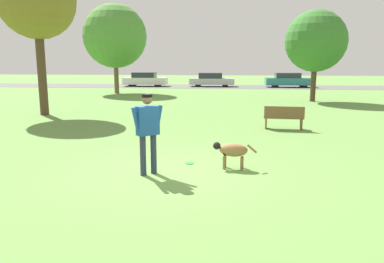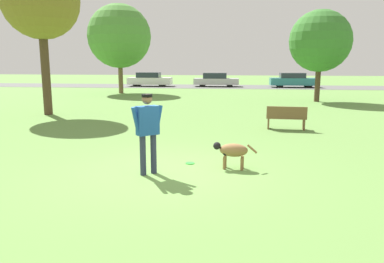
{
  "view_description": "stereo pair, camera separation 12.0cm",
  "coord_description": "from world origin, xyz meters",
  "px_view_note": "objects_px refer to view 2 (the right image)",
  "views": [
    {
      "loc": [
        1.41,
        -7.85,
        2.4
      ],
      "look_at": [
        0.56,
        0.12,
        0.9
      ],
      "focal_mm": 35.0,
      "sensor_mm": 36.0,
      "label": 1
    },
    {
      "loc": [
        1.53,
        -7.84,
        2.4
      ],
      "look_at": [
        0.56,
        0.12,
        0.9
      ],
      "focal_mm": 35.0,
      "sensor_mm": 36.0,
      "label": 2
    }
  ],
  "objects_px": {
    "frisbee": "(190,163)",
    "parked_car_teal": "(293,80)",
    "person": "(148,127)",
    "parked_car_silver": "(216,80)",
    "parked_car_white": "(150,80)",
    "dog": "(232,151)",
    "tree_far_left": "(119,36)",
    "park_bench": "(286,117)",
    "tree_near_left": "(41,1)",
    "tree_far_right": "(320,41)"
  },
  "relations": [
    {
      "from": "dog",
      "to": "tree_far_right",
      "type": "xyz_separation_m",
      "value": [
        4.89,
        15.28,
        3.19
      ]
    },
    {
      "from": "tree_far_left",
      "to": "person",
      "type": "bearing_deg",
      "value": -70.91
    },
    {
      "from": "person",
      "to": "parked_car_teal",
      "type": "distance_m",
      "value": 29.75
    },
    {
      "from": "frisbee",
      "to": "parked_car_silver",
      "type": "distance_m",
      "value": 28.21
    },
    {
      "from": "person",
      "to": "parked_car_silver",
      "type": "relative_size",
      "value": 0.4
    },
    {
      "from": "parked_car_white",
      "to": "parked_car_silver",
      "type": "height_order",
      "value": "parked_car_white"
    },
    {
      "from": "dog",
      "to": "parked_car_white",
      "type": "xyz_separation_m",
      "value": [
        -8.59,
        28.23,
        0.25
      ]
    },
    {
      "from": "tree_far_right",
      "to": "parked_car_white",
      "type": "bearing_deg",
      "value": 136.16
    },
    {
      "from": "person",
      "to": "parked_car_silver",
      "type": "distance_m",
      "value": 29.13
    },
    {
      "from": "park_bench",
      "to": "tree_far_left",
      "type": "bearing_deg",
      "value": -49.81
    },
    {
      "from": "tree_far_right",
      "to": "parked_car_silver",
      "type": "height_order",
      "value": "tree_far_right"
    },
    {
      "from": "tree_far_left",
      "to": "parked_car_white",
      "type": "bearing_deg",
      "value": 88.16
    },
    {
      "from": "parked_car_teal",
      "to": "tree_near_left",
      "type": "bearing_deg",
      "value": -125.41
    },
    {
      "from": "tree_far_left",
      "to": "parked_car_teal",
      "type": "relative_size",
      "value": 1.51
    },
    {
      "from": "parked_car_silver",
      "to": "tree_near_left",
      "type": "bearing_deg",
      "value": -109.13
    },
    {
      "from": "tree_near_left",
      "to": "parked_car_teal",
      "type": "height_order",
      "value": "tree_near_left"
    },
    {
      "from": "tree_near_left",
      "to": "parked_car_white",
      "type": "distance_m",
      "value": 20.76
    },
    {
      "from": "dog",
      "to": "parked_car_white",
      "type": "height_order",
      "value": "parked_car_white"
    },
    {
      "from": "tree_near_left",
      "to": "parked_car_teal",
      "type": "bearing_deg",
      "value": 55.75
    },
    {
      "from": "dog",
      "to": "park_bench",
      "type": "bearing_deg",
      "value": -105.32
    },
    {
      "from": "frisbee",
      "to": "tree_far_left",
      "type": "height_order",
      "value": "tree_far_left"
    },
    {
      "from": "frisbee",
      "to": "tree_far_right",
      "type": "distance_m",
      "value": 16.48
    },
    {
      "from": "frisbee",
      "to": "park_bench",
      "type": "height_order",
      "value": "park_bench"
    },
    {
      "from": "dog",
      "to": "parked_car_white",
      "type": "distance_m",
      "value": 29.51
    },
    {
      "from": "dog",
      "to": "parked_car_silver",
      "type": "relative_size",
      "value": 0.23
    },
    {
      "from": "person",
      "to": "parked_car_white",
      "type": "xyz_separation_m",
      "value": [
        -6.81,
        28.86,
        -0.38
      ]
    },
    {
      "from": "dog",
      "to": "parked_car_teal",
      "type": "height_order",
      "value": "parked_car_teal"
    },
    {
      "from": "tree_near_left",
      "to": "person",
      "type": "bearing_deg",
      "value": -51.61
    },
    {
      "from": "parked_car_silver",
      "to": "tree_far_right",
      "type": "bearing_deg",
      "value": -63.85
    },
    {
      "from": "person",
      "to": "frisbee",
      "type": "height_order",
      "value": "person"
    },
    {
      "from": "dog",
      "to": "tree_far_left",
      "type": "relative_size",
      "value": 0.15
    },
    {
      "from": "dog",
      "to": "tree_far_right",
      "type": "relative_size",
      "value": 0.18
    },
    {
      "from": "person",
      "to": "parked_car_silver",
      "type": "bearing_deg",
      "value": 49.87
    },
    {
      "from": "tree_far_right",
      "to": "park_bench",
      "type": "relative_size",
      "value": 3.82
    },
    {
      "from": "frisbee",
      "to": "parked_car_silver",
      "type": "relative_size",
      "value": 0.05
    },
    {
      "from": "parked_car_silver",
      "to": "park_bench",
      "type": "height_order",
      "value": "parked_car_silver"
    },
    {
      "from": "person",
      "to": "tree_far_left",
      "type": "bearing_deg",
      "value": 68.42
    },
    {
      "from": "person",
      "to": "parked_car_teal",
      "type": "relative_size",
      "value": 0.39
    },
    {
      "from": "parked_car_teal",
      "to": "parked_car_white",
      "type": "bearing_deg",
      "value": 178.98
    },
    {
      "from": "tree_far_right",
      "to": "parked_car_white",
      "type": "xyz_separation_m",
      "value": [
        -13.48,
        12.94,
        -2.94
      ]
    },
    {
      "from": "frisbee",
      "to": "parked_car_teal",
      "type": "relative_size",
      "value": 0.05
    },
    {
      "from": "tree_far_right",
      "to": "parked_car_teal",
      "type": "bearing_deg",
      "value": 88.24
    },
    {
      "from": "person",
      "to": "tree_near_left",
      "type": "height_order",
      "value": "tree_near_left"
    },
    {
      "from": "frisbee",
      "to": "tree_far_left",
      "type": "distance_m",
      "value": 21.46
    },
    {
      "from": "dog",
      "to": "park_bench",
      "type": "distance_m",
      "value": 5.57
    },
    {
      "from": "tree_far_right",
      "to": "parked_car_teal",
      "type": "xyz_separation_m",
      "value": [
        0.4,
        12.98,
        -2.93
      ]
    },
    {
      "from": "parked_car_silver",
      "to": "park_bench",
      "type": "relative_size",
      "value": 3.07
    },
    {
      "from": "parked_car_white",
      "to": "dog",
      "type": "bearing_deg",
      "value": -74.5
    },
    {
      "from": "person",
      "to": "dog",
      "type": "height_order",
      "value": "person"
    },
    {
      "from": "dog",
      "to": "parked_car_teal",
      "type": "bearing_deg",
      "value": -96.6
    }
  ]
}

